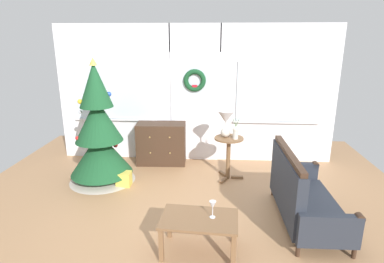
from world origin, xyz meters
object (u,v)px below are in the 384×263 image
object	(u,v)px
side_table	(229,150)
settee_sofa	(301,195)
christmas_tree	(99,137)
gift_box	(124,179)
flower_vase	(236,132)
wine_glass	(213,206)
coffee_table	(199,223)
dresser_cabinet	(161,143)
table_lamp	(226,120)

from	to	relation	value
side_table	settee_sofa	bearing A→B (deg)	-55.72
christmas_tree	gift_box	xyz separation A→B (m)	(0.41, -0.17, -0.65)
flower_vase	wine_glass	world-z (taller)	flower_vase
side_table	flower_vase	distance (m)	0.35
side_table	gift_box	bearing A→B (deg)	-166.87
christmas_tree	flower_vase	distance (m)	2.20
gift_box	settee_sofa	bearing A→B (deg)	-19.04
flower_vase	side_table	bearing A→B (deg)	149.04
gift_box	side_table	bearing A→B (deg)	13.13
side_table	coffee_table	world-z (taller)	side_table
dresser_cabinet	coffee_table	size ratio (longest dim) A/B	1.05
wine_glass	gift_box	world-z (taller)	wine_glass
christmas_tree	side_table	xyz separation A→B (m)	(2.10, 0.22, -0.25)
christmas_tree	side_table	size ratio (longest dim) A/B	2.79
coffee_table	gift_box	size ratio (longest dim) A/B	3.88
settee_sofa	coffee_table	size ratio (longest dim) A/B	1.79
wine_glass	flower_vase	bearing A→B (deg)	79.53
settee_sofa	table_lamp	distance (m)	1.73
flower_vase	coffee_table	size ratio (longest dim) A/B	0.40
christmas_tree	table_lamp	distance (m)	2.07
dresser_cabinet	table_lamp	size ratio (longest dim) A/B	2.08
dresser_cabinet	wine_glass	xyz separation A→B (m)	(0.98, -2.57, 0.17)
settee_sofa	dresser_cabinet	bearing A→B (deg)	138.02
table_lamp	coffee_table	size ratio (longest dim) A/B	0.50
settee_sofa	side_table	world-z (taller)	settee_sofa
coffee_table	wine_glass	bearing A→B (deg)	8.09
table_lamp	coffee_table	distance (m)	2.14
side_table	wine_glass	size ratio (longest dim) A/B	3.71
dresser_cabinet	settee_sofa	size ratio (longest dim) A/B	0.59
settee_sofa	gift_box	world-z (taller)	settee_sofa
dresser_cabinet	settee_sofa	world-z (taller)	settee_sofa
flower_vase	table_lamp	bearing A→B (deg)	147.99
settee_sofa	side_table	bearing A→B (deg)	124.28
dresser_cabinet	settee_sofa	xyz separation A→B (m)	(2.10, -1.89, -0.01)
christmas_tree	dresser_cabinet	distance (m)	1.26
dresser_cabinet	gift_box	world-z (taller)	dresser_cabinet
dresser_cabinet	flower_vase	xyz separation A→B (m)	(1.33, -0.67, 0.45)
christmas_tree	flower_vase	size ratio (longest dim) A/B	5.76
table_lamp	wine_glass	world-z (taller)	table_lamp
wine_glass	table_lamp	bearing A→B (deg)	84.55
settee_sofa	wine_glass	bearing A→B (deg)	-148.69
side_table	table_lamp	bearing A→B (deg)	146.31
coffee_table	wine_glass	world-z (taller)	wine_glass
side_table	flower_vase	size ratio (longest dim) A/B	2.06
wine_glass	christmas_tree	bearing A→B (deg)	136.82
dresser_cabinet	flower_vase	bearing A→B (deg)	-26.86
christmas_tree	gift_box	distance (m)	0.79
christmas_tree	settee_sofa	size ratio (longest dim) A/B	1.29
dresser_cabinet	side_table	world-z (taller)	dresser_cabinet
side_table	wine_glass	distance (m)	1.97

